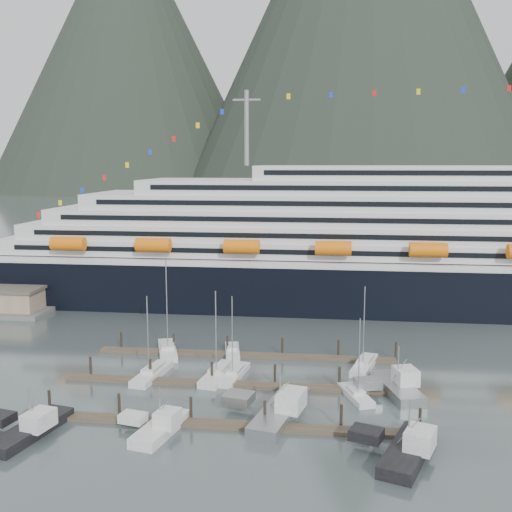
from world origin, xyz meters
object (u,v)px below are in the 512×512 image
object	(u,v)px
trawler_a	(30,428)
trawler_e	(396,387)
sailboat_e	(168,351)
cruise_ship	(431,251)
sailboat_d	(234,375)
trawler_d	(407,449)
sailboat_g	(364,366)
sailboat_c	(219,375)
trawler_c	(279,410)
sailboat_f	(232,351)
trawler_b	(159,427)
sailboat_b	(152,374)
sailboat_h	(356,395)

from	to	relation	value
trawler_a	trawler_e	distance (m)	46.76
trawler_a	sailboat_e	bearing A→B (deg)	-1.53
cruise_ship	sailboat_d	world-z (taller)	cruise_ship
trawler_d	sailboat_g	bearing A→B (deg)	26.68
sailboat_c	trawler_c	xyz separation A→B (m)	(9.81, -12.48, 0.50)
sailboat_c	sailboat_d	bearing A→B (deg)	-72.29
sailboat_d	sailboat_f	bearing A→B (deg)	18.81
trawler_c	trawler_a	bearing A→B (deg)	119.97
sailboat_f	sailboat_g	xyz separation A→B (m)	(21.04, -4.47, 0.03)
sailboat_e	trawler_b	size ratio (longest dim) A/B	1.64
sailboat_c	trawler_a	xyz separation A→B (m)	(-18.07, -21.01, 0.41)
sailboat_b	trawler_c	xyz separation A→B (m)	(19.53, -11.48, 0.51)
sailboat_d	sailboat_f	world-z (taller)	sailboat_d
cruise_ship	sailboat_g	distance (m)	46.68
cruise_ship	trawler_a	distance (m)	89.95
sailboat_e	trawler_a	size ratio (longest dim) A/B	1.34
sailboat_h	trawler_b	world-z (taller)	sailboat_h
cruise_ship	trawler_c	world-z (taller)	cruise_ship
cruise_ship	sailboat_h	distance (m)	58.30
sailboat_d	trawler_a	distance (m)	29.47
trawler_a	trawler_b	bearing A→B (deg)	-68.76
cruise_ship	trawler_b	world-z (taller)	cruise_ship
trawler_c	sailboat_e	bearing A→B (deg)	54.89
sailboat_b	sailboat_c	distance (m)	9.77
sailboat_b	trawler_e	bearing A→B (deg)	-85.45
trawler_d	trawler_e	distance (m)	18.13
trawler_b	sailboat_f	bearing A→B (deg)	5.45
trawler_b	sailboat_b	bearing A→B (deg)	31.86
sailboat_e	trawler_c	xyz separation A→B (m)	(20.20, -22.49, 0.48)
sailboat_c	sailboat_h	xyz separation A→B (m)	(19.49, -5.33, -0.04)
trawler_c	trawler_d	size ratio (longest dim) A/B	1.19
sailboat_f	sailboat_h	distance (m)	25.40
cruise_ship	trawler_e	distance (m)	54.39
trawler_d	trawler_e	world-z (taller)	trawler_e
trawler_a	cruise_ship	bearing A→B (deg)	-26.07
sailboat_c	trawler_d	distance (m)	32.02
sailboat_b	trawler_e	distance (m)	34.81
sailboat_e	trawler_c	distance (m)	30.24
sailboat_c	sailboat_e	size ratio (longest dim) A/B	0.84
sailboat_h	sailboat_g	bearing A→B (deg)	-28.60
sailboat_f	sailboat_g	world-z (taller)	sailboat_g
sailboat_f	trawler_b	size ratio (longest dim) A/B	0.97
sailboat_g	trawler_a	size ratio (longest dim) A/B	1.10
sailboat_c	sailboat_g	size ratio (longest dim) A/B	1.02
sailboat_h	trawler_d	distance (m)	16.35
sailboat_f	trawler_c	xyz separation A→B (m)	(9.62, -23.65, 0.55)
sailboat_h	sailboat_e	bearing A→B (deg)	42.43
sailboat_b	sailboat_e	xyz separation A→B (m)	(-0.68, 11.01, 0.03)
sailboat_b	sailboat_c	size ratio (longest dim) A/B	0.94
cruise_ship	trawler_e	xyz separation A→B (m)	(-12.37, -51.78, -11.12)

